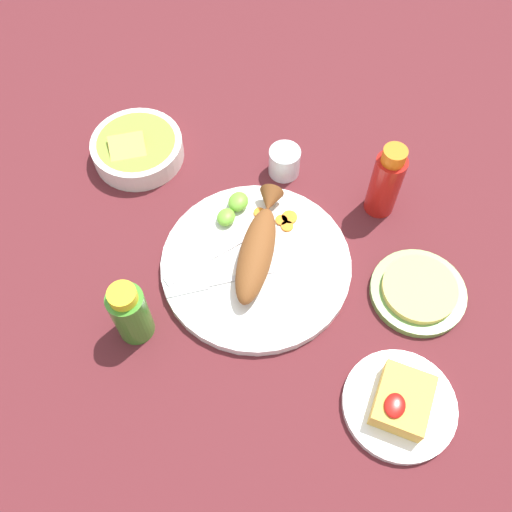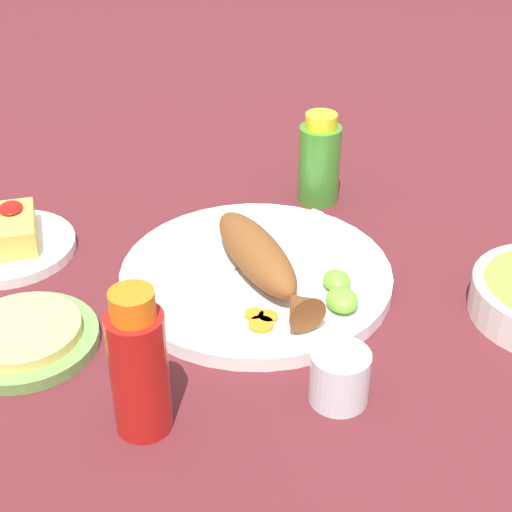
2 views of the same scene
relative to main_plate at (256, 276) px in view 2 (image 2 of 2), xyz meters
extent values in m
plane|color=#561E23|center=(0.00, 0.00, -0.01)|extent=(4.00, 4.00, 0.00)
cylinder|color=white|center=(0.00, 0.00, 0.00)|extent=(0.33, 0.33, 0.02)
ellipsoid|color=brown|center=(0.00, 0.00, 0.03)|extent=(0.20, 0.09, 0.05)
cone|color=brown|center=(-0.11, -0.02, 0.03)|extent=(0.05, 0.05, 0.04)
cube|color=silver|center=(0.04, -0.01, 0.01)|extent=(0.07, 0.10, 0.00)
cube|color=silver|center=(0.09, -0.09, 0.01)|extent=(0.06, 0.07, 0.00)
cube|color=silver|center=(-0.01, -0.05, 0.01)|extent=(0.10, 0.07, 0.00)
cube|color=silver|center=(0.06, -0.11, 0.01)|extent=(0.07, 0.05, 0.00)
cylinder|color=orange|center=(-0.09, 0.03, 0.01)|extent=(0.02, 0.02, 0.00)
cylinder|color=orange|center=(-0.11, 0.02, 0.01)|extent=(0.03, 0.03, 0.00)
cylinder|color=orange|center=(-0.10, 0.01, 0.01)|extent=(0.02, 0.02, 0.00)
cylinder|color=orange|center=(-0.10, -0.03, 0.01)|extent=(0.02, 0.02, 0.00)
ellipsoid|color=#6BB233|center=(-0.10, -0.07, 0.02)|extent=(0.04, 0.04, 0.02)
ellipsoid|color=#6BB233|center=(-0.06, -0.08, 0.02)|extent=(0.04, 0.03, 0.02)
cylinder|color=#B21914|center=(-0.20, 0.16, 0.06)|extent=(0.05, 0.05, 0.13)
cylinder|color=orange|center=(-0.20, 0.16, 0.13)|extent=(0.04, 0.04, 0.03)
cylinder|color=#3D8428|center=(0.18, -0.14, 0.05)|extent=(0.06, 0.06, 0.11)
cylinder|color=yellow|center=(0.18, -0.14, 0.11)|extent=(0.04, 0.04, 0.02)
cylinder|color=silver|center=(-0.22, -0.03, 0.02)|extent=(0.06, 0.06, 0.06)
cylinder|color=white|center=(-0.22, -0.03, 0.00)|extent=(0.05, 0.05, 0.03)
cylinder|color=white|center=(0.15, 0.29, 0.00)|extent=(0.17, 0.17, 0.01)
cube|color=gold|center=(0.15, 0.29, 0.02)|extent=(0.10, 0.08, 0.04)
ellipsoid|color=#AD140F|center=(0.17, 0.28, 0.04)|extent=(0.04, 0.03, 0.01)
cylinder|color=#6B9E4C|center=(-0.05, 0.27, 0.00)|extent=(0.16, 0.16, 0.01)
cylinder|color=#E0C666|center=(-0.05, 0.27, 0.01)|extent=(0.13, 0.13, 0.01)
camera|label=1|loc=(0.45, 0.18, 0.86)|focal=40.00mm
camera|label=2|loc=(-0.75, 0.20, 0.54)|focal=55.00mm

